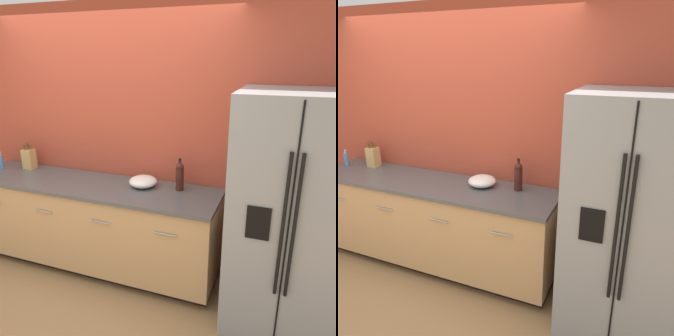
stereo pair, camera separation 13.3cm
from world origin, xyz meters
The scene contains 8 objects.
ground_plane centered at (0.00, 0.00, 0.00)m, with size 14.00×14.00×0.00m, color #997047.
wall_back centered at (0.00, 1.22, 1.30)m, with size 10.00×0.05×2.60m.
counter_unit centered at (-0.11, 0.88, 0.47)m, with size 2.61×0.64×0.93m.
refrigerator centered at (1.74, 0.79, 0.94)m, with size 0.86×0.82×1.88m.
knife_block centered at (-0.96, 1.03, 1.04)m, with size 0.12×0.10×0.30m.
wine_bottle centered at (0.78, 1.01, 1.07)m, with size 0.08×0.08×0.30m.
soap_dispenser centered at (-1.27, 0.94, 1.01)m, with size 0.05×0.05×0.19m.
mixing_bowl centered at (0.43, 0.98, 0.98)m, with size 0.27×0.27×0.10m.
Camera 1 is at (1.65, -1.67, 2.10)m, focal length 35.00 mm.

